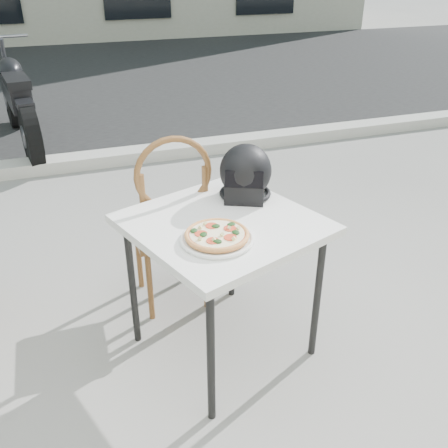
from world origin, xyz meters
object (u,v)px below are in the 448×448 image
object	(u,v)px
cafe_table_main	(223,233)
motorcycle	(18,102)
plate	(217,239)
pizza	(217,235)
helmet	(245,174)
cafe_chair_main	(171,215)

from	to	relation	value
cafe_table_main	motorcycle	xyz separation A→B (m)	(-1.02, 3.81, -0.22)
cafe_table_main	plate	distance (m)	0.21
pizza	helmet	size ratio (longest dim) A/B	0.87
helmet	cafe_chair_main	distance (m)	0.50
cafe_table_main	pizza	size ratio (longest dim) A/B	3.29
motorcycle	cafe_chair_main	bearing A→B (deg)	-83.32
plate	motorcycle	world-z (taller)	motorcycle
pizza	helmet	distance (m)	0.49
pizza	plate	bearing A→B (deg)	-100.11
cafe_table_main	plate	size ratio (longest dim) A/B	2.49
cafe_chair_main	motorcycle	bearing A→B (deg)	-75.38
cafe_table_main	pizza	bearing A→B (deg)	-117.23
plate	helmet	xyz separation A→B (m)	(0.28, 0.39, 0.11)
plate	pizza	bearing A→B (deg)	79.89
pizza	motorcycle	size ratio (longest dim) A/B	0.14
plate	motorcycle	bearing A→B (deg)	103.13
motorcycle	pizza	bearing A→B (deg)	-84.71
cafe_table_main	helmet	bearing A→B (deg)	48.08
cafe_table_main	plate	xyz separation A→B (m)	(-0.09, -0.17, 0.08)
cafe_chair_main	pizza	bearing A→B (deg)	95.48
cafe_table_main	cafe_chair_main	distance (m)	0.48
plate	motorcycle	xyz separation A→B (m)	(-0.93, 3.98, -0.30)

